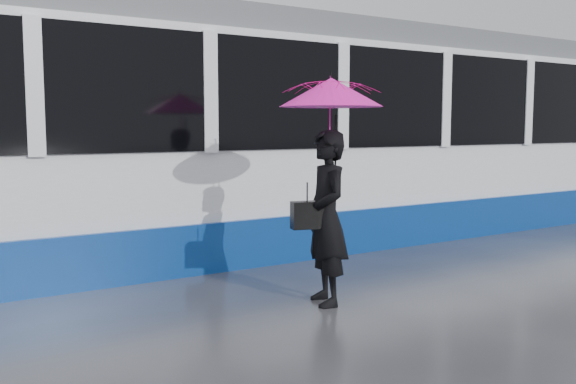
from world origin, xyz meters
TOP-DOWN VIEW (x-y plane):
  - ground at (0.00, 0.00)m, footprint 90.00×90.00m
  - rails at (0.00, 2.50)m, footprint 34.00×1.51m
  - tram at (3.64, 2.50)m, footprint 26.00×2.56m
  - woman at (-0.50, -0.59)m, footprint 0.58×0.73m
  - umbrella at (-0.45, -0.59)m, footprint 1.28×1.28m
  - handbag at (-0.72, -0.57)m, footprint 0.34×0.22m

SIDE VIEW (x-z plane):
  - ground at x=0.00m, z-range 0.00..0.00m
  - rails at x=0.00m, z-range 0.00..0.02m
  - woman at x=-0.50m, z-range 0.00..1.76m
  - handbag at x=-0.72m, z-range 0.70..1.15m
  - tram at x=3.64m, z-range -0.04..3.31m
  - umbrella at x=-0.45m, z-range 1.34..2.52m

